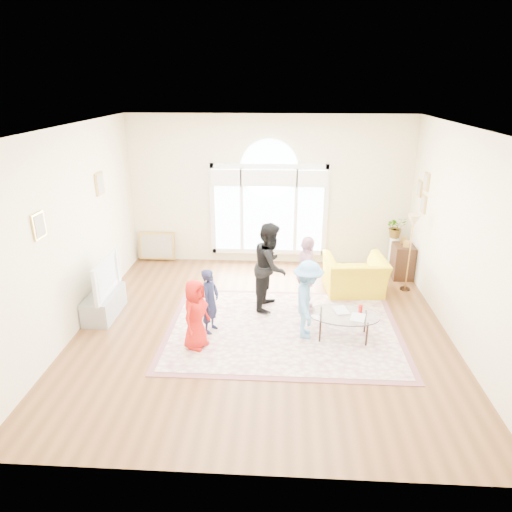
# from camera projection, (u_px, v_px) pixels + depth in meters

# --- Properties ---
(ground) EXTENTS (6.00, 6.00, 0.00)m
(ground) POSITION_uv_depth(u_px,v_px,m) (262.00, 328.00, 7.52)
(ground) COLOR brown
(ground) RESTS_ON ground
(room_shell) EXTENTS (6.00, 6.00, 6.00)m
(room_shell) POSITION_uv_depth(u_px,v_px,m) (269.00, 195.00, 9.59)
(room_shell) COLOR beige
(room_shell) RESTS_ON ground
(area_rug) EXTENTS (3.60, 2.60, 0.02)m
(area_rug) POSITION_uv_depth(u_px,v_px,m) (283.00, 329.00, 7.49)
(area_rug) COLOR beige
(area_rug) RESTS_ON ground
(rug_border) EXTENTS (3.80, 2.80, 0.01)m
(rug_border) POSITION_uv_depth(u_px,v_px,m) (283.00, 329.00, 7.49)
(rug_border) COLOR #864E52
(rug_border) RESTS_ON ground
(tv_console) EXTENTS (0.45, 1.00, 0.42)m
(tv_console) POSITION_uv_depth(u_px,v_px,m) (104.00, 304.00, 7.88)
(tv_console) COLOR #93969B
(tv_console) RESTS_ON ground
(television) EXTENTS (0.17, 1.10, 0.64)m
(television) POSITION_uv_depth(u_px,v_px,m) (101.00, 276.00, 7.69)
(television) COLOR black
(television) RESTS_ON tv_console
(coffee_table) EXTENTS (1.18, 0.82, 0.54)m
(coffee_table) POSITION_uv_depth(u_px,v_px,m) (344.00, 315.00, 7.11)
(coffee_table) COLOR silver
(coffee_table) RESTS_ON ground
(armchair) EXTENTS (1.19, 1.06, 0.72)m
(armchair) POSITION_uv_depth(u_px,v_px,m) (355.00, 276.00, 8.65)
(armchair) COLOR yellow
(armchair) RESTS_ON ground
(side_cabinet) EXTENTS (0.40, 0.50, 0.70)m
(side_cabinet) POSITION_uv_depth(u_px,v_px,m) (402.00, 261.00, 9.36)
(side_cabinet) COLOR black
(side_cabinet) RESTS_ON ground
(floor_lamp) EXTENTS (0.31, 0.31, 1.51)m
(floor_lamp) POSITION_uv_depth(u_px,v_px,m) (413.00, 227.00, 8.46)
(floor_lamp) COLOR black
(floor_lamp) RESTS_ON ground
(plant_pedestal) EXTENTS (0.20, 0.20, 0.70)m
(plant_pedestal) POSITION_uv_depth(u_px,v_px,m) (393.00, 253.00, 9.82)
(plant_pedestal) COLOR white
(plant_pedestal) RESTS_ON ground
(potted_plant) EXTENTS (0.47, 0.43, 0.46)m
(potted_plant) POSITION_uv_depth(u_px,v_px,m) (396.00, 227.00, 9.61)
(potted_plant) COLOR #33722D
(potted_plant) RESTS_ON plant_pedestal
(leaning_picture) EXTENTS (0.80, 0.14, 0.62)m
(leaning_picture) POSITION_uv_depth(u_px,v_px,m) (158.00, 260.00, 10.36)
(leaning_picture) COLOR tan
(leaning_picture) RESTS_ON ground
(child_red) EXTENTS (0.53, 0.63, 1.10)m
(child_red) POSITION_uv_depth(u_px,v_px,m) (196.00, 314.00, 6.79)
(child_red) COLOR red
(child_red) RESTS_ON area_rug
(child_navy) EXTENTS (0.37, 0.45, 1.07)m
(child_navy) POSITION_uv_depth(u_px,v_px,m) (210.00, 301.00, 7.23)
(child_navy) COLOR #181D3A
(child_navy) RESTS_ON area_rug
(child_black) EXTENTS (0.71, 0.85, 1.56)m
(child_black) POSITION_uv_depth(u_px,v_px,m) (271.00, 266.00, 7.94)
(child_black) COLOR black
(child_black) RESTS_ON area_rug
(child_pink) EXTENTS (0.46, 0.85, 1.38)m
(child_pink) POSITION_uv_depth(u_px,v_px,m) (306.00, 275.00, 7.80)
(child_pink) COLOR #E0A3B8
(child_pink) RESTS_ON area_rug
(child_blue) EXTENTS (0.50, 0.84, 1.27)m
(child_blue) POSITION_uv_depth(u_px,v_px,m) (307.00, 300.00, 7.05)
(child_blue) COLOR #65A2D9
(child_blue) RESTS_ON area_rug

